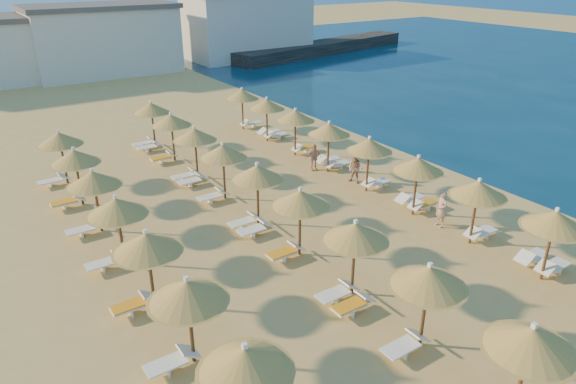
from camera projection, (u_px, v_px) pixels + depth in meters
ground at (365, 242)px, 22.76m from camera, size 220.00×220.00×0.00m
jetty at (324, 47)px, 69.74m from camera, size 30.19×9.93×1.50m
hotel_blocks at (125, 37)px, 57.47m from camera, size 47.89×9.48×8.10m
parasol_row_east at (392, 155)px, 25.51m from camera, size 2.47×33.08×3.10m
parasol_row_west at (277, 186)px, 22.05m from camera, size 2.47×33.08×3.10m
parasol_row_inland at (117, 208)px, 20.08m from camera, size 2.47×22.87×3.10m
loungers at (300, 222)px, 23.78m from camera, size 16.26×31.25×0.66m
beachgoer_a at (441, 209)px, 23.74m from camera, size 0.57×0.74×1.80m
beachgoer_c at (314, 157)px, 30.30m from camera, size 1.03×0.68×1.62m
beachgoer_b at (355, 168)px, 28.52m from camera, size 0.89×1.01×1.72m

